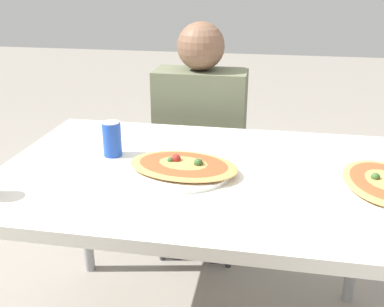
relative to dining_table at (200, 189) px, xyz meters
name	(u,v)px	position (x,y,z in m)	size (l,w,h in m)	color
dining_table	(200,189)	(0.00, 0.00, 0.00)	(1.34, 0.90, 0.76)	silver
chair_far_seated	(203,154)	(-0.11, 0.78, -0.19)	(0.40, 0.40, 0.89)	#3F2D1E
person_seated	(200,125)	(-0.11, 0.67, 0.00)	(0.43, 0.24, 1.18)	#2D2D38
pizza_main	(183,167)	(-0.05, -0.03, 0.09)	(0.40, 0.32, 0.05)	white
soda_can	(112,139)	(-0.33, 0.07, 0.13)	(0.07, 0.07, 0.12)	#1E47B2
pizza_second	(383,184)	(0.57, -0.05, 0.09)	(0.31, 0.36, 0.06)	white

